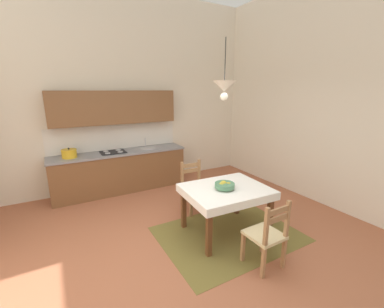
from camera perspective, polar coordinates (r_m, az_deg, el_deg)
The scene contains 10 objects.
ground_plane at distance 3.86m, azimuth -1.29°, elevation -21.44°, with size 6.72×6.49×0.10m, color #A86042.
wall_back at distance 5.95m, azimuth -15.55°, elevation 13.24°, with size 6.72×0.12×4.27m, color silver.
wall_right at distance 5.35m, azimuth 30.25°, elevation 11.75°, with size 0.12×6.49×4.27m, color silver.
area_rug at distance 4.18m, azimuth 8.31°, elevation -17.67°, with size 2.10×1.60×0.01m, color brown.
kitchen_cabinetry at distance 5.73m, azimuth -16.34°, elevation 0.18°, with size 2.87×0.63×2.20m.
dining_table at distance 3.95m, azimuth 7.75°, elevation -9.40°, with size 1.31×1.08×0.75m.
dining_chair_kitchen_side at distance 4.69m, azimuth 0.49°, elevation -7.74°, with size 0.43×0.43×0.93m.
dining_chair_camera_side at distance 3.42m, azimuth 16.74°, elevation -17.42°, with size 0.43×0.43×0.93m.
fruit_bowl at distance 3.83m, azimuth 7.46°, elevation -7.13°, with size 0.30×0.30×0.12m.
pendant_lamp at distance 3.49m, azimuth 7.42°, elevation 15.00°, with size 0.32×0.32×0.81m.
Camera 1 is at (-1.46, -2.76, 2.22)m, focal length 23.29 mm.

